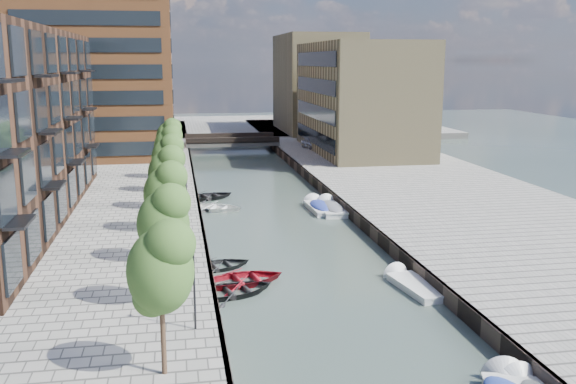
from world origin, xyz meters
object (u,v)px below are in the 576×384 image
object	(u,v)px
tree_2	(165,191)
sloop_4	(209,199)
bridge	(231,141)
tree_0	(160,266)
sloop_3	(215,210)
motorboat_3	(319,207)
motorboat_2	(411,285)
motorboat_4	(331,208)
tree_3	(166,171)
tree_4	(167,156)
car	(311,143)
sloop_0	(234,295)
tree_5	(168,145)
tree_1	(163,220)
sloop_2	(244,284)
sloop_1	(219,268)
tree_6	(168,136)

from	to	relation	value
tree_2	sloop_4	world-z (taller)	tree_2
bridge	tree_0	world-z (taller)	tree_0
tree_2	sloop_3	bearing A→B (deg)	77.35
motorboat_3	tree_2	bearing A→B (deg)	-128.74
motorboat_2	sloop_3	bearing A→B (deg)	114.97
tree_0	motorboat_4	xyz separation A→B (m)	(13.68, 29.34, -5.08)
bridge	tree_3	size ratio (longest dim) A/B	2.18
tree_0	tree_4	size ratio (longest dim) A/B	1.00
car	sloop_0	bearing A→B (deg)	-117.88
tree_5	sloop_3	bearing A→B (deg)	-44.15
tree_1	sloop_0	size ratio (longest dim) A/B	1.29
sloop_2	motorboat_2	world-z (taller)	motorboat_2
tree_3	sloop_1	xyz separation A→B (m)	(3.10, -5.69, -5.31)
tree_1	tree_6	bearing A→B (deg)	90.00
tree_5	sloop_3	size ratio (longest dim) A/B	1.27
tree_4	motorboat_4	size ratio (longest dim) A/B	1.06
bridge	tree_2	bearing A→B (deg)	-98.95
motorboat_2	motorboat_4	xyz separation A→B (m)	(-0.06, 19.28, 0.13)
sloop_1	car	size ratio (longest dim) A/B	0.97
tree_6	sloop_4	bearing A→B (deg)	-58.54
tree_3	sloop_1	size ratio (longest dim) A/B	1.44
tree_2	sloop_3	xyz separation A→B (m)	(3.87, 17.24, -5.31)
tree_4	motorboat_4	world-z (taller)	tree_4
bridge	sloop_3	size ratio (longest dim) A/B	2.78
bridge	tree_5	world-z (taller)	tree_5
sloop_3	motorboat_2	distance (m)	23.38
sloop_0	tree_3	bearing A→B (deg)	1.38
tree_6	car	size ratio (longest dim) A/B	1.40
tree_0	sloop_0	distance (m)	12.38
tree_6	sloop_3	bearing A→B (deg)	-70.21
tree_0	tree_3	xyz separation A→B (m)	(0.00, 21.00, 0.00)
tree_5	tree_3	bearing A→B (deg)	-90.00
tree_2	motorboat_3	size ratio (longest dim) A/B	1.10
tree_4	tree_3	bearing A→B (deg)	-90.00
tree_2	sloop_3	distance (m)	18.45
tree_5	sloop_3	world-z (taller)	tree_5
sloop_0	sloop_3	size ratio (longest dim) A/B	0.99
tree_1	motorboat_3	xyz separation A→B (m)	(12.79, 22.94, -5.09)
tree_0	sloop_2	xyz separation A→B (m)	(4.33, 12.28, -5.31)
tree_4	sloop_1	world-z (taller)	tree_4
sloop_0	tree_1	bearing A→B (deg)	116.97
bridge	car	size ratio (longest dim) A/B	3.07
tree_3	sloop_4	bearing A→B (deg)	76.43
tree_2	motorboat_2	xyz separation A→B (m)	(13.74, -3.95, -5.21)
tree_5	sloop_2	world-z (taller)	tree_5
tree_2	tree_1	bearing A→B (deg)	-90.00
tree_2	motorboat_4	xyz separation A→B (m)	(13.68, 15.34, -5.08)
sloop_1	motorboat_4	size ratio (longest dim) A/B	0.74
tree_0	car	xyz separation A→B (m)	(18.85, 61.64, -3.59)
sloop_0	sloop_4	bearing A→B (deg)	-17.81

